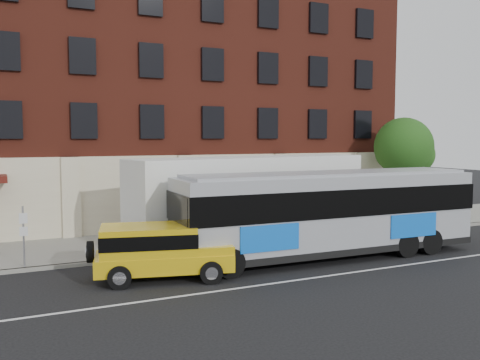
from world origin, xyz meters
name	(u,v)px	position (x,y,z in m)	size (l,w,h in m)	color
ground	(299,285)	(0.00, 0.00, 0.00)	(120.00, 120.00, 0.00)	black
sidewalk	(204,238)	(0.00, 9.00, 0.07)	(60.00, 6.00, 0.15)	gray
kerb	(228,249)	(0.00, 6.00, 0.07)	(60.00, 0.25, 0.15)	gray
lane_line	(291,281)	(0.00, 0.50, 0.01)	(60.00, 0.12, 0.01)	silver
building	(156,98)	(-0.01, 16.92, 7.58)	(30.00, 12.10, 15.00)	maroon
sign_pole	(24,234)	(-8.50, 6.15, 1.45)	(0.30, 0.20, 2.50)	gray
street_tree	(404,149)	(13.54, 9.48, 4.41)	(3.60, 3.60, 6.20)	#382B1C
city_bus	(330,211)	(3.33, 2.91, 2.02)	(13.45, 3.24, 3.66)	#92949B
yellow_suv	(157,248)	(-4.23, 2.80, 1.13)	(5.29, 3.13, 1.97)	gold
shipping_container	(253,200)	(1.89, 7.26, 2.07)	(12.80, 4.69, 4.18)	black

